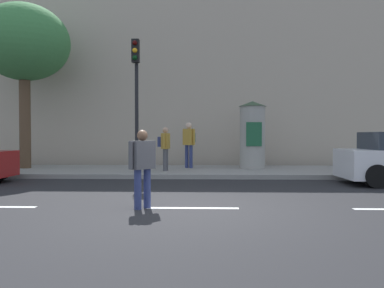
% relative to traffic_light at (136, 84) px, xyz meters
% --- Properties ---
extents(ground_plane, '(80.00, 80.00, 0.00)m').
position_rel_traffic_light_xyz_m(ground_plane, '(2.02, -5.24, -3.10)').
color(ground_plane, '#232326').
extents(sidewalk_curb, '(36.00, 4.00, 0.15)m').
position_rel_traffic_light_xyz_m(sidewalk_curb, '(2.02, 1.76, -3.02)').
color(sidewalk_curb, gray).
rests_on(sidewalk_curb, ground_plane).
extents(lane_markings, '(25.80, 0.16, 0.01)m').
position_rel_traffic_light_xyz_m(lane_markings, '(2.02, -5.24, -3.10)').
color(lane_markings, silver).
rests_on(lane_markings, ground_plane).
extents(building_backdrop, '(36.00, 5.00, 8.21)m').
position_rel_traffic_light_xyz_m(building_backdrop, '(2.02, 6.76, 1.00)').
color(building_backdrop, '#B7A893').
rests_on(building_backdrop, ground_plane).
extents(traffic_light, '(0.24, 0.45, 4.39)m').
position_rel_traffic_light_xyz_m(traffic_light, '(0.00, 0.00, 0.00)').
color(traffic_light, black).
rests_on(traffic_light, sidewalk_curb).
extents(poster_column, '(1.07, 1.07, 2.58)m').
position_rel_traffic_light_xyz_m(poster_column, '(4.09, 2.35, -1.64)').
color(poster_column, '#9E9B93').
rests_on(poster_column, sidewalk_curb).
extents(street_tree, '(3.44, 3.44, 6.31)m').
position_rel_traffic_light_xyz_m(street_tree, '(-4.69, 2.11, 1.85)').
color(street_tree, brown).
rests_on(street_tree, sidewalk_curb).
extents(pedestrian_tallest, '(0.49, 0.51, 1.53)m').
position_rel_traffic_light_xyz_m(pedestrian_tallest, '(1.05, -5.31, -2.21)').
color(pedestrian_tallest, navy).
rests_on(pedestrian_tallest, ground_plane).
extents(pedestrian_with_backpack, '(0.50, 0.50, 1.77)m').
position_rel_traffic_light_xyz_m(pedestrian_with_backpack, '(1.65, 2.41, -1.90)').
color(pedestrian_with_backpack, navy).
rests_on(pedestrian_with_backpack, sidewalk_curb).
extents(pedestrian_in_dark_shirt, '(0.42, 0.59, 1.56)m').
position_rel_traffic_light_xyz_m(pedestrian_in_dark_shirt, '(0.83, 1.15, -2.03)').
color(pedestrian_in_dark_shirt, '#4C4C51').
rests_on(pedestrian_in_dark_shirt, sidewalk_curb).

